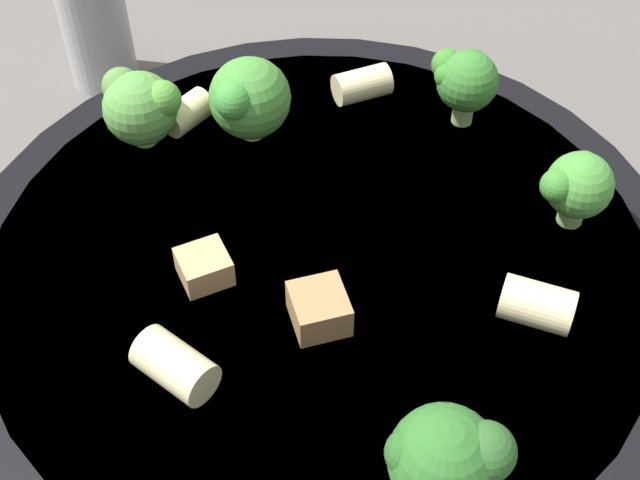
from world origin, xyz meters
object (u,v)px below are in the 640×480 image
at_px(rigatoni_0, 362,84).
at_px(pasta_bowl, 320,283).
at_px(broccoli_floret_2, 248,98).
at_px(broccoli_floret_0, 577,185).
at_px(rigatoni_1, 166,358).
at_px(broccoli_floret_3, 446,460).
at_px(broccoli_floret_1, 465,79).
at_px(chicken_chunk_0, 204,267).
at_px(chicken_chunk_1, 319,309).
at_px(rigatoni_4, 187,112).
at_px(broccoli_floret_4, 136,108).
at_px(rigatoni_3, 537,305).

bearing_deg(rigatoni_0, pasta_bowl, -149.78).
xyz_separation_m(pasta_bowl, broccoli_floret_2, (0.03, 0.07, 0.04)).
distance_m(broccoli_floret_0, rigatoni_1, 0.17).
relative_size(broccoli_floret_0, rigatoni_0, 1.32).
xyz_separation_m(pasta_bowl, rigatoni_0, (0.09, 0.05, 0.02)).
height_order(broccoli_floret_3, rigatoni_0, broccoli_floret_3).
xyz_separation_m(broccoli_floret_0, broccoli_floret_2, (-0.05, 0.14, 0.00)).
bearing_deg(rigatoni_1, broccoli_floret_0, -23.11).
bearing_deg(broccoli_floret_1, broccoli_floret_3, -146.45).
xyz_separation_m(broccoli_floret_0, rigatoni_0, (0.00, 0.11, -0.01)).
bearing_deg(chicken_chunk_0, chicken_chunk_1, -73.97).
relative_size(broccoli_floret_3, rigatoni_4, 1.76).
distance_m(broccoli_floret_1, rigatoni_0, 0.05).
bearing_deg(broccoli_floret_4, rigatoni_4, -16.92).
relative_size(pasta_bowl, broccoli_floret_0, 8.67).
relative_size(rigatoni_3, rigatoni_4, 1.21).
relative_size(pasta_bowl, broccoli_floret_1, 8.03).
xyz_separation_m(broccoli_floret_0, chicken_chunk_1, (-0.11, 0.04, -0.01)).
height_order(pasta_bowl, broccoli_floret_3, broccoli_floret_3).
bearing_deg(rigatoni_1, broccoli_floret_4, 53.17).
height_order(broccoli_floret_4, rigatoni_0, broccoli_floret_4).
distance_m(pasta_bowl, rigatoni_0, 0.11).
relative_size(broccoli_floret_0, rigatoni_4, 1.55).
height_order(broccoli_floret_3, rigatoni_3, broccoli_floret_3).
relative_size(broccoli_floret_1, broccoli_floret_4, 0.99).
distance_m(pasta_bowl, rigatoni_4, 0.10).
distance_m(pasta_bowl, broccoli_floret_0, 0.11).
bearing_deg(chicken_chunk_1, pasta_bowl, 40.82).
bearing_deg(rigatoni_0, broccoli_floret_3, -133.23).
distance_m(broccoli_floret_2, rigatoni_4, 0.03).
height_order(pasta_bowl, rigatoni_3, rigatoni_3).
relative_size(rigatoni_3, chicken_chunk_1, 1.25).
bearing_deg(broccoli_floret_2, chicken_chunk_1, -122.03).
xyz_separation_m(pasta_bowl, broccoli_floret_4, (-0.00, 0.11, 0.04)).
relative_size(rigatoni_0, chicken_chunk_0, 1.37).
bearing_deg(broccoli_floret_4, broccoli_floret_3, -103.58).
bearing_deg(broccoli_floret_0, rigatoni_4, 111.26).
distance_m(broccoli_floret_1, rigatoni_4, 0.13).
bearing_deg(rigatoni_4, rigatoni_1, -136.06).
bearing_deg(rigatoni_1, rigatoni_4, 43.94).
height_order(pasta_bowl, chicken_chunk_1, chicken_chunk_1).
relative_size(broccoli_floret_0, broccoli_floret_2, 0.87).
relative_size(broccoli_floret_3, rigatoni_0, 1.50).
bearing_deg(chicken_chunk_0, rigatoni_3, -57.87).
bearing_deg(broccoli_floret_3, broccoli_floret_0, 13.71).
bearing_deg(rigatoni_1, broccoli_floret_1, 0.79).
xyz_separation_m(broccoli_floret_0, broccoli_floret_4, (-0.09, 0.17, -0.00)).
relative_size(broccoli_floret_1, rigatoni_1, 1.27).
height_order(broccoli_floret_2, broccoli_floret_4, broccoli_floret_2).
bearing_deg(chicken_chunk_0, rigatoni_0, 11.04).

